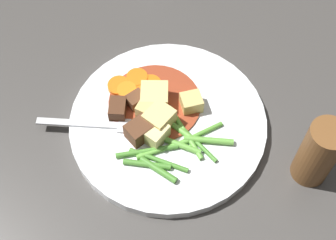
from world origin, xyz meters
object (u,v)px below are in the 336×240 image
(carrot_slice_2, at_px, (140,77))
(potato_chunk_1, at_px, (156,134))
(carrot_slice_0, at_px, (148,124))
(carrot_slice_3, at_px, (119,86))
(meat_chunk_0, at_px, (118,109))
(meat_chunk_2, at_px, (136,100))
(dinner_plate, at_px, (168,123))
(potato_chunk_4, at_px, (158,117))
(carrot_slice_5, at_px, (151,85))
(meat_chunk_1, at_px, (137,128))
(potato_chunk_0, at_px, (190,101))
(pepper_mill, at_px, (318,153))
(carrot_slice_1, at_px, (142,93))
(fork, at_px, (103,125))
(carrot_slice_4, at_px, (127,91))
(potato_chunk_3, at_px, (150,109))
(potato_chunk_2, at_px, (157,96))

(carrot_slice_2, xyz_separation_m, potato_chunk_1, (-0.10, 0.04, 0.01))
(carrot_slice_0, xyz_separation_m, carrot_slice_3, (0.08, 0.00, 0.00))
(meat_chunk_0, relative_size, meat_chunk_2, 1.24)
(dinner_plate, relative_size, potato_chunk_4, 7.53)
(carrot_slice_5, distance_m, meat_chunk_2, 0.04)
(meat_chunk_2, bearing_deg, meat_chunk_1, 151.10)
(carrot_slice_0, bearing_deg, carrot_slice_3, 0.52)
(carrot_slice_0, relative_size, carrot_slice_3, 0.81)
(meat_chunk_0, bearing_deg, potato_chunk_0, -116.54)
(potato_chunk_1, bearing_deg, pepper_mill, -134.93)
(carrot_slice_2, bearing_deg, carrot_slice_1, 154.31)
(dinner_plate, distance_m, potato_chunk_4, 0.03)
(carrot_slice_5, bearing_deg, potato_chunk_1, 152.49)
(meat_chunk_2, bearing_deg, potato_chunk_4, -168.43)
(potato_chunk_0, bearing_deg, carrot_slice_2, 23.56)
(meat_chunk_1, xyz_separation_m, meat_chunk_2, (0.04, -0.02, -0.00))
(carrot_slice_0, bearing_deg, fork, 55.94)
(carrot_slice_1, bearing_deg, carrot_slice_4, 52.85)
(potato_chunk_1, xyz_separation_m, potato_chunk_3, (0.04, -0.01, 0.00))
(carrot_slice_0, distance_m, carrot_slice_1, 0.05)
(carrot_slice_2, height_order, carrot_slice_4, carrot_slice_4)
(carrot_slice_4, relative_size, potato_chunk_2, 0.75)
(meat_chunk_2, bearing_deg, dinner_plate, -153.66)
(carrot_slice_3, bearing_deg, potato_chunk_2, -146.54)
(carrot_slice_4, height_order, potato_chunk_4, potato_chunk_4)
(carrot_slice_4, relative_size, carrot_slice_5, 0.90)
(dinner_plate, height_order, potato_chunk_2, potato_chunk_2)
(carrot_slice_5, height_order, meat_chunk_1, meat_chunk_1)
(potato_chunk_3, xyz_separation_m, meat_chunk_2, (0.03, 0.01, -0.00))
(dinner_plate, distance_m, carrot_slice_0, 0.03)
(dinner_plate, relative_size, potato_chunk_1, 8.72)
(carrot_slice_1, height_order, meat_chunk_1, meat_chunk_1)
(meat_chunk_0, height_order, fork, meat_chunk_0)
(pepper_mill, bearing_deg, potato_chunk_2, 29.91)
(potato_chunk_0, xyz_separation_m, meat_chunk_0, (0.05, 0.09, -0.00))
(carrot_slice_3, distance_m, carrot_slice_4, 0.02)
(potato_chunk_2, bearing_deg, potato_chunk_4, 148.49)
(potato_chunk_1, xyz_separation_m, meat_chunk_1, (0.02, 0.02, 0.00))
(carrot_slice_4, xyz_separation_m, carrot_slice_5, (-0.01, -0.03, -0.00))
(potato_chunk_4, bearing_deg, dinner_plate, -104.01)
(potato_chunk_4, bearing_deg, carrot_slice_3, 10.19)
(fork, bearing_deg, carrot_slice_2, -65.22)
(carrot_slice_2, bearing_deg, dinner_plate, 176.68)
(dinner_plate, bearing_deg, meat_chunk_1, 84.28)
(meat_chunk_1, bearing_deg, carrot_slice_2, -33.53)
(carrot_slice_1, xyz_separation_m, carrot_slice_3, (0.03, 0.02, -0.00))
(potato_chunk_4, xyz_separation_m, meat_chunk_2, (0.04, 0.01, -0.01))
(potato_chunk_0, bearing_deg, pepper_mill, -154.52)
(potato_chunk_1, xyz_separation_m, meat_chunk_0, (0.06, 0.02, -0.00))
(potato_chunk_0, distance_m, fork, 0.13)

